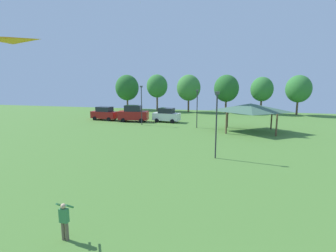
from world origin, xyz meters
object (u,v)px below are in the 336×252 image
at_px(treeline_tree_3, 226,88).
at_px(light_post_2, 141,103).
at_px(kite_flying_4, 14,59).
at_px(treeline_tree_1, 157,86).
at_px(treeline_tree_4, 262,89).
at_px(treeline_tree_5, 299,89).
at_px(parked_car_leftmost, 105,113).
at_px(parked_car_second_from_left, 133,114).
at_px(person_standing_near_foreground, 64,219).
at_px(treeline_tree_2, 189,88).
at_px(light_post_1, 197,106).
at_px(park_pavilion, 251,108).
at_px(parked_car_third_from_left, 166,115).
at_px(light_post_0, 216,121).
at_px(treeline_tree_0, 127,88).

bearing_deg(treeline_tree_3, light_post_2, -121.64).
xyz_separation_m(light_post_2, treeline_tree_3, (11.46, 18.60, 1.66)).
distance_m(kite_flying_4, treeline_tree_1, 45.54).
relative_size(treeline_tree_4, treeline_tree_5, 0.96).
bearing_deg(parked_car_leftmost, kite_flying_4, -60.74).
height_order(parked_car_leftmost, parked_car_second_from_left, parked_car_second_from_left).
bearing_deg(person_standing_near_foreground, treeline_tree_2, 119.32).
distance_m(light_post_2, treeline_tree_1, 18.32).
relative_size(parked_car_leftmost, treeline_tree_2, 0.60).
height_order(treeline_tree_3, treeline_tree_5, treeline_tree_3).
bearing_deg(treeline_tree_5, light_post_1, -132.19).
height_order(treeline_tree_2, treeline_tree_5, treeline_tree_2).
height_order(park_pavilion, treeline_tree_2, treeline_tree_2).
height_order(treeline_tree_1, treeline_tree_2, treeline_tree_1).
xyz_separation_m(parked_car_third_from_left, treeline_tree_1, (-5.83, 14.51, 4.21)).
bearing_deg(parked_car_leftmost, light_post_0, -34.60).
bearing_deg(treeline_tree_1, parked_car_leftmost, -107.37).
bearing_deg(parked_car_third_from_left, kite_flying_4, -81.16).
xyz_separation_m(treeline_tree_1, treeline_tree_2, (6.80, 0.05, -0.31)).
bearing_deg(treeline_tree_1, light_post_1, -58.70).
xyz_separation_m(parked_car_second_from_left, treeline_tree_4, (20.63, 15.77, 3.55)).
height_order(parked_car_third_from_left, treeline_tree_4, treeline_tree_4).
xyz_separation_m(person_standing_near_foreground, treeline_tree_4, (11.58, 46.03, 3.91)).
height_order(parked_car_second_from_left, treeline_tree_5, treeline_tree_5).
bearing_deg(light_post_1, person_standing_near_foreground, -93.24).
xyz_separation_m(light_post_2, treeline_tree_1, (-2.96, 17.96, 2.06)).
distance_m(treeline_tree_2, treeline_tree_3, 7.65).
height_order(person_standing_near_foreground, parked_car_third_from_left, parked_car_third_from_left).
distance_m(person_standing_near_foreground, light_post_2, 28.51).
xyz_separation_m(parked_car_leftmost, park_pavilion, (22.80, -4.47, 1.98)).
relative_size(kite_flying_4, parked_car_leftmost, 0.45).
bearing_deg(treeline_tree_4, park_pavilion, -98.83).
distance_m(park_pavilion, treeline_tree_0, 32.91).
relative_size(light_post_2, treeline_tree_0, 0.74).
relative_size(kite_flying_4, treeline_tree_2, 0.27).
distance_m(person_standing_near_foreground, treeline_tree_1, 46.79).
height_order(parked_car_third_from_left, treeline_tree_3, treeline_tree_3).
distance_m(treeline_tree_2, treeline_tree_4, 14.42).
distance_m(park_pavilion, light_post_2, 15.24).
height_order(parked_car_leftmost, treeline_tree_0, treeline_tree_0).
distance_m(light_post_2, treeline_tree_4, 25.98).
xyz_separation_m(light_post_1, treeline_tree_0, (-18.60, 19.67, 1.89)).
bearing_deg(kite_flying_4, treeline_tree_2, 90.65).
xyz_separation_m(park_pavilion, treeline_tree_3, (-3.71, 20.00, 1.83)).
distance_m(light_post_0, treeline_tree_2, 33.47).
distance_m(parked_car_leftmost, treeline_tree_4, 30.31).
relative_size(light_post_1, treeline_tree_2, 0.68).
height_order(treeline_tree_0, treeline_tree_4, treeline_tree_0).
distance_m(parked_car_second_from_left, light_post_2, 4.08).
distance_m(parked_car_third_from_left, treeline_tree_4, 21.78).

